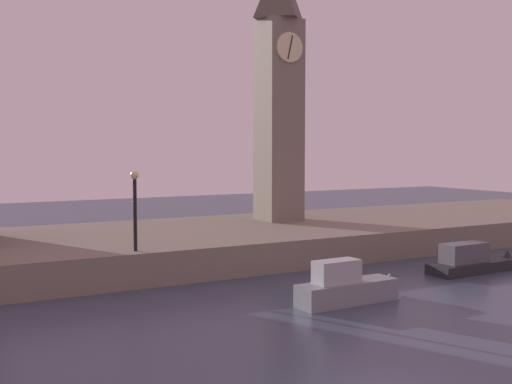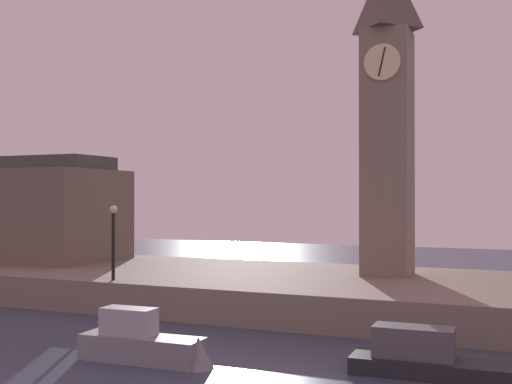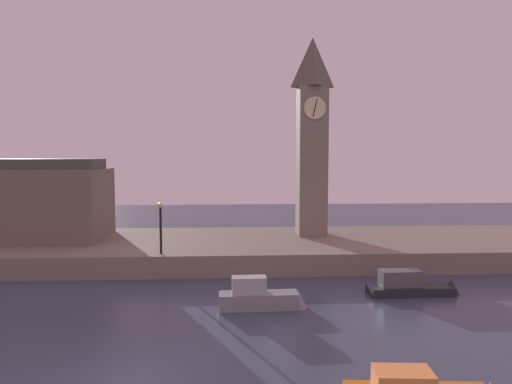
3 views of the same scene
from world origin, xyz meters
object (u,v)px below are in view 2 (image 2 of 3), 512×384
(parliament_hall, at_px, (16,209))
(boat_barge_dark, at_px, (450,363))
(boat_cruiser_grey, at_px, (149,344))
(streetlamp, at_px, (113,233))
(clock_tower, at_px, (387,107))

(parliament_hall, xyz_separation_m, boat_barge_dark, (27.40, -11.18, -4.14))
(parliament_hall, distance_m, boat_cruiser_grey, 22.85)
(streetlamp, height_order, boat_cruiser_grey, streetlamp)
(clock_tower, height_order, boat_cruiser_grey, clock_tower)
(clock_tower, relative_size, streetlamp, 4.64)
(clock_tower, distance_m, boat_cruiser_grey, 17.30)
(boat_barge_dark, bearing_deg, streetlamp, 162.38)
(boat_cruiser_grey, height_order, boat_barge_dark, boat_cruiser_grey)
(streetlamp, bearing_deg, parliament_hall, 152.27)
(boat_cruiser_grey, xyz_separation_m, boat_barge_dark, (9.14, 1.95, -0.13))
(streetlamp, bearing_deg, clock_tower, 31.43)
(streetlamp, height_order, boat_barge_dark, streetlamp)
(streetlamp, bearing_deg, boat_barge_dark, -17.62)
(streetlamp, distance_m, boat_cruiser_grey, 9.86)
(clock_tower, distance_m, streetlamp, 14.59)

